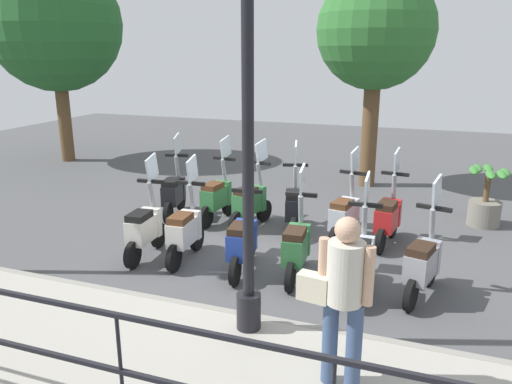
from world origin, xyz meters
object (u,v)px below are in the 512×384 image
object	(u,v)px
scooter_near_3	(243,240)
scooter_near_4	(185,230)
scooter_near_1	(359,259)
lamp_post_near	(248,166)
scooter_far_0	(388,217)
tree_large	(55,25)
scooter_far_5	(174,192)
pedestrian_with_bag	(342,290)
scooter_near_5	(145,227)
scooter_near_0	(423,262)
scooter_far_1	(345,215)
scooter_near_2	(297,246)
potted_palm	(485,202)
tree_distant	(376,32)
scooter_far_4	(217,196)
scooter_far_2	(294,205)
scooter_far_3	(251,201)

from	to	relation	value
scooter_near_3	scooter_near_4	distance (m)	0.96
scooter_near_1	scooter_near_4	distance (m)	2.61
lamp_post_near	scooter_far_0	xyz separation A→B (m)	(3.34, -1.14, -1.47)
tree_large	scooter_far_0	xyz separation A→B (m)	(-3.54, -9.24, -3.21)
scooter_near_3	scooter_far_5	size ratio (longest dim) A/B	1.00
scooter_near_1	scooter_far_5	world-z (taller)	same
scooter_near_4	pedestrian_with_bag	bearing A→B (deg)	-133.24
tree_large	scooter_near_5	world-z (taller)	tree_large
scooter_near_0	scooter_far_1	size ratio (longest dim) A/B	1.00
scooter_near_1	scooter_far_5	xyz separation A→B (m)	(1.97, 3.75, 0.00)
scooter_near_5	scooter_far_1	xyz separation A→B (m)	(1.59, -2.74, 0.00)
scooter_near_5	tree_large	bearing A→B (deg)	43.73
scooter_near_3	scooter_far_5	xyz separation A→B (m)	(1.87, 2.11, 0.00)
scooter_near_2	scooter_far_1	distance (m)	1.57
scooter_near_4	potted_palm	bearing A→B (deg)	-56.46
tree_distant	scooter_far_5	xyz separation A→B (m)	(-3.55, 3.11, -2.94)
scooter_near_1	scooter_near_2	distance (m)	0.90
potted_palm	lamp_post_near	bearing A→B (deg)	151.28
scooter_far_4	scooter_far_5	size ratio (longest dim) A/B	1.00
scooter_near_5	scooter_far_4	world-z (taller)	same
scooter_far_4	scooter_far_0	bearing A→B (deg)	-85.89
scooter_near_3	scooter_far_0	bearing A→B (deg)	-52.52
potted_palm	scooter_far_1	size ratio (longest dim) A/B	0.69
scooter_near_5	pedestrian_with_bag	bearing A→B (deg)	-127.39
scooter_far_0	scooter_far_2	bearing A→B (deg)	95.41
tree_large	scooter_near_1	size ratio (longest dim) A/B	3.56
scooter_near_0	scooter_far_0	world-z (taller)	same
scooter_near_5	scooter_near_4	bearing A→B (deg)	-84.61
tree_large	scooter_near_5	size ratio (longest dim) A/B	3.56
tree_distant	scooter_far_1	bearing A→B (deg)	-177.78
scooter_near_2	scooter_near_4	bearing A→B (deg)	84.35
lamp_post_near	pedestrian_with_bag	bearing A→B (deg)	-119.68
scooter_near_3	scooter_near_4	bearing A→B (deg)	76.99
lamp_post_near	scooter_far_3	bearing A→B (deg)	20.00
scooter_near_3	scooter_far_2	world-z (taller)	same
scooter_near_3	scooter_far_0	distance (m)	2.53
scooter_near_1	scooter_far_3	world-z (taller)	same
lamp_post_near	scooter_near_0	size ratio (longest dim) A/B	2.65
scooter_far_5	tree_distant	bearing A→B (deg)	-53.06
scooter_near_0	scooter_far_0	size ratio (longest dim) A/B	1.00
lamp_post_near	scooter_far_5	bearing A→B (deg)	38.98
lamp_post_near	scooter_near_2	distance (m)	2.21
scooter_near_5	scooter_far_2	distance (m)	2.58
scooter_near_4	scooter_far_4	world-z (taller)	same
scooter_far_2	scooter_far_0	bearing A→B (deg)	-106.23
scooter_near_3	scooter_far_0	xyz separation A→B (m)	(1.76, -1.82, 0.00)
tree_distant	scooter_far_2	bearing A→B (deg)	167.98
scooter_far_2	pedestrian_with_bag	bearing A→B (deg)	-172.80
scooter_near_1	scooter_far_3	xyz separation A→B (m)	(1.89, 2.18, 0.00)
tree_large	scooter_near_0	distance (m)	11.58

